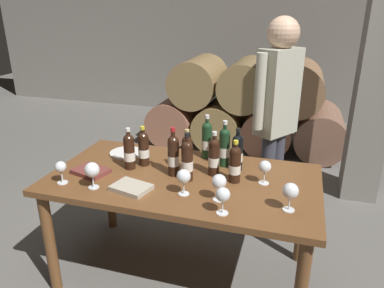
# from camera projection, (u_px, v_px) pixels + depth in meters

# --- Properties ---
(ground_plane) EXTENTS (14.00, 14.00, 0.00)m
(ground_plane) POSITION_uv_depth(u_px,v_px,m) (184.00, 273.00, 2.60)
(ground_plane) COLOR #66635E
(cellar_back_wall) EXTENTS (10.00, 0.24, 2.80)m
(cellar_back_wall) POSITION_uv_depth(u_px,v_px,m) (264.00, 30.00, 5.84)
(cellar_back_wall) COLOR gray
(cellar_back_wall) RESTS_ON ground_plane
(barrel_stack) EXTENTS (2.49, 0.90, 1.15)m
(barrel_stack) POSITION_uv_depth(u_px,v_px,m) (245.00, 107.00, 4.72)
(barrel_stack) COLOR #955E47
(barrel_stack) RESTS_ON ground_plane
(stone_pillar) EXTENTS (0.32, 0.32, 2.60)m
(stone_pillar) POSITION_uv_depth(u_px,v_px,m) (379.00, 63.00, 3.20)
(stone_pillar) COLOR gray
(stone_pillar) RESTS_ON ground_plane
(dining_table) EXTENTS (1.70, 0.90, 0.76)m
(dining_table) POSITION_uv_depth(u_px,v_px,m) (183.00, 189.00, 2.35)
(dining_table) COLOR brown
(dining_table) RESTS_ON ground_plane
(wine_bottle_0) EXTENTS (0.07, 0.07, 0.29)m
(wine_bottle_0) POSITION_uv_depth(u_px,v_px,m) (214.00, 156.00, 2.31)
(wine_bottle_0) COLOR black
(wine_bottle_0) RESTS_ON dining_table
(wine_bottle_1) EXTENTS (0.07, 0.07, 0.32)m
(wine_bottle_1) POSITION_uv_depth(u_px,v_px,m) (224.00, 147.00, 2.44)
(wine_bottle_1) COLOR #19381E
(wine_bottle_1) RESTS_ON dining_table
(wine_bottle_2) EXTENTS (0.07, 0.07, 0.32)m
(wine_bottle_2) POSITION_uv_depth(u_px,v_px,m) (207.00, 140.00, 2.57)
(wine_bottle_2) COLOR #19381E
(wine_bottle_2) RESTS_ON dining_table
(wine_bottle_3) EXTENTS (0.07, 0.07, 0.27)m
(wine_bottle_3) POSITION_uv_depth(u_px,v_px,m) (235.00, 164.00, 2.22)
(wine_bottle_3) COLOR black
(wine_bottle_3) RESTS_ON dining_table
(wine_bottle_4) EXTENTS (0.07, 0.07, 0.28)m
(wine_bottle_4) POSITION_uv_depth(u_px,v_px,m) (129.00, 151.00, 2.40)
(wine_bottle_4) COLOR black
(wine_bottle_4) RESTS_ON dining_table
(wine_bottle_5) EXTENTS (0.07, 0.07, 0.29)m
(wine_bottle_5) POSITION_uv_depth(u_px,v_px,m) (237.00, 152.00, 2.38)
(wine_bottle_5) COLOR black
(wine_bottle_5) RESTS_ON dining_table
(wine_bottle_6) EXTENTS (0.07, 0.07, 0.31)m
(wine_bottle_6) POSITION_uv_depth(u_px,v_px,m) (187.00, 160.00, 2.23)
(wine_bottle_6) COLOR black
(wine_bottle_6) RESTS_ON dining_table
(wine_bottle_7) EXTENTS (0.07, 0.07, 0.32)m
(wine_bottle_7) POSITION_uv_depth(u_px,v_px,m) (173.00, 155.00, 2.30)
(wine_bottle_7) COLOR black
(wine_bottle_7) RESTS_ON dining_table
(wine_bottle_8) EXTENTS (0.07, 0.07, 0.29)m
(wine_bottle_8) POSITION_uv_depth(u_px,v_px,m) (187.00, 153.00, 2.36)
(wine_bottle_8) COLOR black
(wine_bottle_8) RESTS_ON dining_table
(wine_bottle_9) EXTENTS (0.07, 0.07, 0.28)m
(wine_bottle_9) POSITION_uv_depth(u_px,v_px,m) (144.00, 148.00, 2.45)
(wine_bottle_9) COLOR black
(wine_bottle_9) RESTS_ON dining_table
(wine_glass_0) EXTENTS (0.09, 0.09, 0.16)m
(wine_glass_0) POSITION_uv_depth(u_px,v_px,m) (92.00, 170.00, 2.14)
(wine_glass_0) COLOR white
(wine_glass_0) RESTS_ON dining_table
(wine_glass_1) EXTENTS (0.08, 0.08, 0.16)m
(wine_glass_1) POSITION_uv_depth(u_px,v_px,m) (184.00, 177.00, 2.07)
(wine_glass_1) COLOR white
(wine_glass_1) RESTS_ON dining_table
(wine_glass_2) EXTENTS (0.07, 0.07, 0.14)m
(wine_glass_2) POSITION_uv_depth(u_px,v_px,m) (61.00, 168.00, 2.20)
(wine_glass_2) COLOR white
(wine_glass_2) RESTS_ON dining_table
(wine_glass_3) EXTENTS (0.08, 0.08, 0.16)m
(wine_glass_3) POSITION_uv_depth(u_px,v_px,m) (219.00, 182.00, 2.01)
(wine_glass_3) COLOR white
(wine_glass_3) RESTS_ON dining_table
(wine_glass_4) EXTENTS (0.09, 0.09, 0.16)m
(wine_glass_4) POSITION_uv_depth(u_px,v_px,m) (290.00, 192.00, 1.91)
(wine_glass_4) COLOR white
(wine_glass_4) RESTS_ON dining_table
(wine_glass_5) EXTENTS (0.08, 0.08, 0.15)m
(wine_glass_5) POSITION_uv_depth(u_px,v_px,m) (265.00, 168.00, 2.20)
(wine_glass_5) COLOR white
(wine_glass_5) RESTS_ON dining_table
(wine_glass_6) EXTENTS (0.08, 0.08, 0.15)m
(wine_glass_6) POSITION_uv_depth(u_px,v_px,m) (223.00, 195.00, 1.88)
(wine_glass_6) COLOR white
(wine_glass_6) RESTS_ON dining_table
(tasting_notebook) EXTENTS (0.25, 0.21, 0.03)m
(tasting_notebook) POSITION_uv_depth(u_px,v_px,m) (131.00, 188.00, 2.16)
(tasting_notebook) COLOR #B2A893
(tasting_notebook) RESTS_ON dining_table
(leather_ledger) EXTENTS (0.25, 0.21, 0.03)m
(leather_ledger) POSITION_uv_depth(u_px,v_px,m) (91.00, 171.00, 2.37)
(leather_ledger) COLOR brown
(leather_ledger) RESTS_ON dining_table
(serving_plate) EXTENTS (0.24, 0.24, 0.01)m
(serving_plate) POSITION_uv_depth(u_px,v_px,m) (126.00, 153.00, 2.67)
(serving_plate) COLOR white
(serving_plate) RESTS_ON dining_table
(sommelier_presenting) EXTENTS (0.33, 0.42, 1.72)m
(sommelier_presenting) POSITION_uv_depth(u_px,v_px,m) (277.00, 109.00, 2.75)
(sommelier_presenting) COLOR #383842
(sommelier_presenting) RESTS_ON ground_plane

